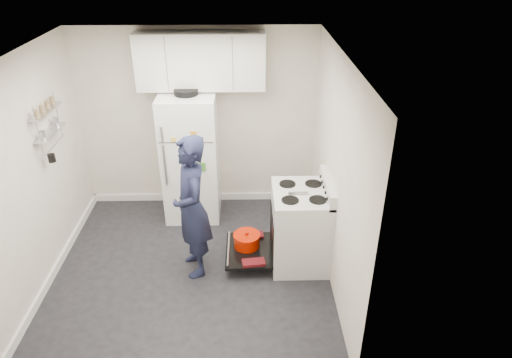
{
  "coord_description": "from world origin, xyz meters",
  "views": [
    {
      "loc": [
        0.67,
        -4.24,
        3.53
      ],
      "look_at": [
        0.76,
        0.28,
        1.05
      ],
      "focal_mm": 32.0,
      "sensor_mm": 36.0,
      "label": 1
    }
  ],
  "objects_px": {
    "open_oven_door": "(248,245)",
    "person": "(192,208)",
    "refrigerator": "(191,157)",
    "electric_range": "(299,228)"
  },
  "relations": [
    {
      "from": "open_oven_door",
      "to": "electric_range",
      "type": "bearing_deg",
      "value": -3.43
    },
    {
      "from": "refrigerator",
      "to": "person",
      "type": "relative_size",
      "value": 1.07
    },
    {
      "from": "person",
      "to": "refrigerator",
      "type": "bearing_deg",
      "value": 168.51
    },
    {
      "from": "open_oven_door",
      "to": "person",
      "type": "xyz_separation_m",
      "value": [
        -0.61,
        -0.17,
        0.64
      ]
    },
    {
      "from": "electric_range",
      "to": "person",
      "type": "bearing_deg",
      "value": -173.79
    },
    {
      "from": "electric_range",
      "to": "refrigerator",
      "type": "xyz_separation_m",
      "value": [
        -1.35,
        1.1,
        0.4
      ]
    },
    {
      "from": "electric_range",
      "to": "person",
      "type": "distance_m",
      "value": 1.28
    },
    {
      "from": "electric_range",
      "to": "open_oven_door",
      "type": "xyz_separation_m",
      "value": [
        -0.6,
        0.04,
        -0.27
      ]
    },
    {
      "from": "refrigerator",
      "to": "electric_range",
      "type": "bearing_deg",
      "value": -39.17
    },
    {
      "from": "refrigerator",
      "to": "open_oven_door",
      "type": "bearing_deg",
      "value": -54.84
    }
  ]
}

